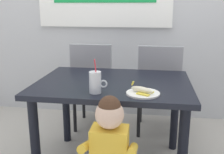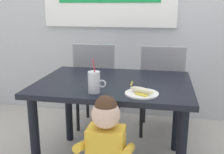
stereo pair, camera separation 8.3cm
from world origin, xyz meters
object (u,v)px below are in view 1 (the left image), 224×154
object	(u,v)px
snack_plate	(143,93)
dining_table	(113,95)
dining_chair_right	(159,85)
milk_cup	(95,84)
dining_chair_left	(94,82)
toddler_standing	(110,145)
peeled_banana	(142,90)

from	to	relation	value
snack_plate	dining_table	bearing A→B (deg)	130.95
dining_chair_right	milk_cup	size ratio (longest dim) A/B	3.89
milk_cup	snack_plate	world-z (taller)	milk_cup
dining_chair_left	toddler_standing	world-z (taller)	dining_chair_left
milk_cup	peeled_banana	bearing A→B (deg)	2.43
dining_table	toddler_standing	size ratio (longest dim) A/B	1.45
peeled_banana	toddler_standing	bearing A→B (deg)	-118.13
toddler_standing	snack_plate	world-z (taller)	toddler_standing
toddler_standing	peeled_banana	xyz separation A→B (m)	(0.17, 0.32, 0.25)
dining_table	milk_cup	bearing A→B (deg)	-104.78
dining_table	peeled_banana	xyz separation A→B (m)	(0.24, -0.29, 0.14)
peeled_banana	dining_chair_left	bearing A→B (deg)	119.82
dining_chair_left	milk_cup	bearing A→B (deg)	103.36
snack_plate	peeled_banana	distance (m)	0.03
dining_chair_left	milk_cup	distance (m)	1.04
dining_table	dining_chair_left	bearing A→B (deg)	114.85
snack_plate	peeled_banana	bearing A→B (deg)	-134.92
toddler_standing	peeled_banana	world-z (taller)	toddler_standing
dining_chair_right	snack_plate	distance (m)	0.97
milk_cup	peeled_banana	size ratio (longest dim) A/B	1.45
milk_cup	dining_chair_right	bearing A→B (deg)	64.60
dining_chair_left	dining_table	bearing A→B (deg)	114.85
dining_chair_right	peeled_banana	bearing A→B (deg)	81.89
dining_chair_left	snack_plate	size ratio (longest dim) A/B	4.17
toddler_standing	snack_plate	bearing A→B (deg)	61.49
dining_chair_left	toddler_standing	distance (m)	1.34
toddler_standing	peeled_banana	bearing A→B (deg)	61.87
milk_cup	peeled_banana	distance (m)	0.32
dining_chair_left	snack_plate	bearing A→B (deg)	120.24
dining_chair_right	peeled_banana	xyz separation A→B (m)	(-0.13, -0.94, 0.24)
peeled_banana	dining_chair_right	bearing A→B (deg)	81.89
dining_table	dining_chair_right	distance (m)	0.76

